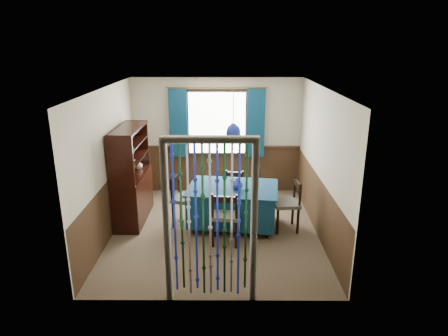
{
  "coord_description": "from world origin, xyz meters",
  "views": [
    {
      "loc": [
        0.19,
        -6.42,
        3.23
      ],
      "look_at": [
        0.16,
        0.25,
        1.09
      ],
      "focal_mm": 32.0,
      "sensor_mm": 36.0,
      "label": 1
    }
  ],
  "objects_px": {
    "chair_far": "(233,191)",
    "bowl_shelf": "(129,162)",
    "dining_table": "(233,204)",
    "chair_left": "(184,199)",
    "sideboard": "(132,189)",
    "vase_sideboard": "(138,164)",
    "vase_table": "(237,184)",
    "chair_near": "(225,216)",
    "pendant_lamp": "(233,133)",
    "chair_right": "(288,203)"
  },
  "relations": [
    {
      "from": "chair_far",
      "to": "bowl_shelf",
      "type": "bearing_deg",
      "value": 30.52
    },
    {
      "from": "chair_left",
      "to": "sideboard",
      "type": "height_order",
      "value": "sideboard"
    },
    {
      "from": "sideboard",
      "to": "pendant_lamp",
      "type": "distance_m",
      "value": 2.2
    },
    {
      "from": "chair_right",
      "to": "vase_table",
      "type": "height_order",
      "value": "vase_table"
    },
    {
      "from": "vase_sideboard",
      "to": "chair_right",
      "type": "bearing_deg",
      "value": -15.58
    },
    {
      "from": "sideboard",
      "to": "vase_sideboard",
      "type": "bearing_deg",
      "value": 81.34
    },
    {
      "from": "chair_far",
      "to": "chair_right",
      "type": "bearing_deg",
      "value": 150.79
    },
    {
      "from": "sideboard",
      "to": "vase_sideboard",
      "type": "distance_m",
      "value": 0.52
    },
    {
      "from": "sideboard",
      "to": "chair_near",
      "type": "bearing_deg",
      "value": -27.85
    },
    {
      "from": "dining_table",
      "to": "pendant_lamp",
      "type": "relative_size",
      "value": 1.85
    },
    {
      "from": "dining_table",
      "to": "chair_left",
      "type": "relative_size",
      "value": 1.81
    },
    {
      "from": "chair_left",
      "to": "bowl_shelf",
      "type": "xyz_separation_m",
      "value": [
        -0.92,
        -0.13,
        0.73
      ]
    },
    {
      "from": "chair_near",
      "to": "bowl_shelf",
      "type": "height_order",
      "value": "bowl_shelf"
    },
    {
      "from": "chair_far",
      "to": "vase_sideboard",
      "type": "xyz_separation_m",
      "value": [
        -1.82,
        0.01,
        0.54
      ]
    },
    {
      "from": "dining_table",
      "to": "chair_far",
      "type": "relative_size",
      "value": 2.11
    },
    {
      "from": "pendant_lamp",
      "to": "chair_left",
      "type": "bearing_deg",
      "value": 174.4
    },
    {
      "from": "dining_table",
      "to": "chair_far",
      "type": "height_order",
      "value": "chair_far"
    },
    {
      "from": "chair_far",
      "to": "pendant_lamp",
      "type": "height_order",
      "value": "pendant_lamp"
    },
    {
      "from": "chair_left",
      "to": "pendant_lamp",
      "type": "xyz_separation_m",
      "value": [
        0.88,
        -0.09,
        1.24
      ]
    },
    {
      "from": "bowl_shelf",
      "to": "vase_sideboard",
      "type": "distance_m",
      "value": 0.75
    },
    {
      "from": "chair_left",
      "to": "chair_far",
      "type": "bearing_deg",
      "value": 136.19
    },
    {
      "from": "dining_table",
      "to": "chair_near",
      "type": "height_order",
      "value": "chair_near"
    },
    {
      "from": "chair_near",
      "to": "vase_sideboard",
      "type": "relative_size",
      "value": 5.0
    },
    {
      "from": "chair_near",
      "to": "chair_left",
      "type": "height_order",
      "value": "chair_left"
    },
    {
      "from": "bowl_shelf",
      "to": "dining_table",
      "type": "bearing_deg",
      "value": 1.41
    },
    {
      "from": "dining_table",
      "to": "vase_table",
      "type": "distance_m",
      "value": 0.43
    },
    {
      "from": "vase_table",
      "to": "chair_left",
      "type": "bearing_deg",
      "value": 168.8
    },
    {
      "from": "chair_far",
      "to": "bowl_shelf",
      "type": "distance_m",
      "value": 2.11
    },
    {
      "from": "vase_table",
      "to": "vase_sideboard",
      "type": "distance_m",
      "value": 2.02
    },
    {
      "from": "sideboard",
      "to": "pendant_lamp",
      "type": "relative_size",
      "value": 1.93
    },
    {
      "from": "dining_table",
      "to": "vase_sideboard",
      "type": "bearing_deg",
      "value": 167.23
    },
    {
      "from": "chair_far",
      "to": "chair_left",
      "type": "height_order",
      "value": "chair_left"
    },
    {
      "from": "chair_far",
      "to": "chair_left",
      "type": "bearing_deg",
      "value": 41.64
    },
    {
      "from": "chair_near",
      "to": "pendant_lamp",
      "type": "xyz_separation_m",
      "value": [
        0.13,
        0.65,
        1.25
      ]
    },
    {
      "from": "chair_right",
      "to": "sideboard",
      "type": "height_order",
      "value": "sideboard"
    },
    {
      "from": "chair_near",
      "to": "chair_right",
      "type": "bearing_deg",
      "value": 32.04
    },
    {
      "from": "chair_far",
      "to": "chair_right",
      "type": "distance_m",
      "value": 1.22
    },
    {
      "from": "chair_right",
      "to": "bowl_shelf",
      "type": "bearing_deg",
      "value": 83.82
    },
    {
      "from": "chair_far",
      "to": "chair_near",
      "type": "bearing_deg",
      "value": 93.06
    },
    {
      "from": "dining_table",
      "to": "chair_far",
      "type": "distance_m",
      "value": 0.65
    },
    {
      "from": "vase_table",
      "to": "vase_sideboard",
      "type": "relative_size",
      "value": 1.05
    },
    {
      "from": "chair_left",
      "to": "vase_table",
      "type": "relative_size",
      "value": 4.77
    },
    {
      "from": "pendant_lamp",
      "to": "bowl_shelf",
      "type": "relative_size",
      "value": 4.11
    },
    {
      "from": "chair_right",
      "to": "bowl_shelf",
      "type": "xyz_separation_m",
      "value": [
        -2.77,
        0.07,
        0.74
      ]
    },
    {
      "from": "chair_near",
      "to": "chair_left",
      "type": "distance_m",
      "value": 1.05
    },
    {
      "from": "dining_table",
      "to": "chair_far",
      "type": "xyz_separation_m",
      "value": [
        0.02,
        0.65,
        -0.01
      ]
    },
    {
      "from": "pendant_lamp",
      "to": "chair_far",
      "type": "bearing_deg",
      "value": 87.96
    },
    {
      "from": "chair_left",
      "to": "chair_near",
      "type": "bearing_deg",
      "value": 59.75
    },
    {
      "from": "chair_far",
      "to": "chair_right",
      "type": "height_order",
      "value": "chair_right"
    },
    {
      "from": "dining_table",
      "to": "chair_left",
      "type": "xyz_separation_m",
      "value": [
        -0.88,
        0.09,
        0.06
      ]
    }
  ]
}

